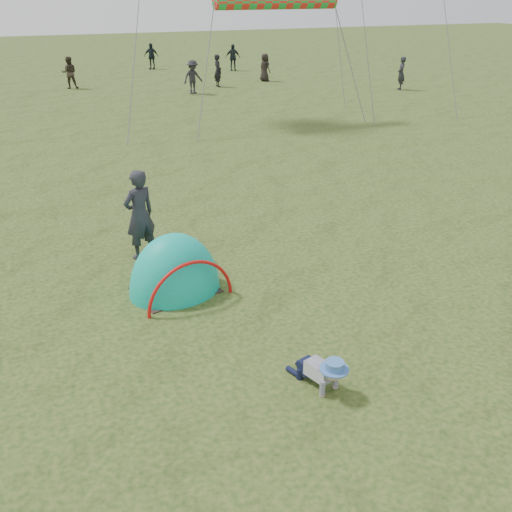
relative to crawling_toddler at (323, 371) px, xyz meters
name	(u,v)px	position (x,y,z in m)	size (l,w,h in m)	color
ground	(286,363)	(-0.23, 0.72, -0.29)	(140.00, 140.00, 0.00)	#1C3810
crawling_toddler	(323,371)	(0.00, 0.00, 0.00)	(0.52, 0.75, 0.57)	black
popup_tent	(176,290)	(-1.20, 3.63, -0.29)	(1.77, 1.46, 2.29)	#119F6F
standing_adult	(140,215)	(-1.44, 5.33, 0.67)	(0.70, 0.46, 1.92)	#26272E
crowd_person_0	(218,71)	(7.45, 26.45, 0.60)	(0.65, 0.42, 1.77)	black
crowd_person_2	(151,56)	(5.68, 35.57, 0.58)	(1.01, 0.42, 1.73)	black
crowd_person_3	(193,77)	(5.46, 24.71, 0.58)	(1.12, 0.64, 1.74)	#242328
crowd_person_4	(265,67)	(10.79, 27.43, 0.51)	(0.78, 0.51, 1.60)	black
crowd_person_7	(69,73)	(-0.47, 29.04, 0.58)	(0.84, 0.65, 1.73)	#362E23
crowd_person_8	(233,57)	(10.66, 32.72, 0.57)	(1.01, 0.42, 1.72)	#1D262C
crowd_person_12	(401,73)	(16.54, 21.61, 0.59)	(0.64, 0.42, 1.76)	#212228
rainbow_tube_kite	(276,1)	(6.61, 16.52, 4.45)	(0.64, 0.64, 5.11)	red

